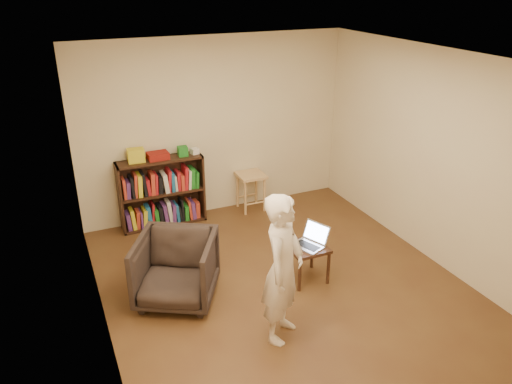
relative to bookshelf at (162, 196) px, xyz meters
name	(u,v)px	position (x,y,z in m)	size (l,w,h in m)	color
floor	(282,284)	(0.89, -2.09, -0.44)	(4.50, 4.50, 0.00)	#4C2B18
ceiling	(288,59)	(0.89, -2.09, 2.16)	(4.50, 4.50, 0.00)	silver
wall_back	(215,127)	(0.89, 0.16, 0.86)	(4.00, 4.00, 0.00)	beige
wall_left	(92,216)	(-1.11, -2.09, 0.86)	(4.50, 4.50, 0.00)	beige
wall_right	(431,157)	(2.89, -2.09, 0.86)	(4.50, 4.50, 0.00)	beige
bookshelf	(162,196)	(0.00, 0.00, 0.00)	(1.20, 0.30, 1.00)	black
box_yellow	(136,155)	(-0.31, 0.01, 0.65)	(0.22, 0.16, 0.18)	gold
red_cloth	(158,156)	(-0.01, 0.00, 0.61)	(0.28, 0.21, 0.09)	maroon
box_green	(183,151)	(0.34, -0.01, 0.63)	(0.13, 0.13, 0.13)	#1F7422
box_white	(195,151)	(0.52, 0.00, 0.60)	(0.10, 0.10, 0.08)	silver
stool	(251,181)	(1.36, -0.06, 0.03)	(0.40, 0.40, 0.58)	tan
armchair	(176,269)	(-0.31, -1.87, -0.05)	(0.82, 0.85, 0.77)	#2C211D
side_table	(307,251)	(1.19, -2.10, -0.07)	(0.44, 0.44, 0.45)	black
laptop	(311,241)	(1.25, -2.09, 0.06)	(0.44, 0.44, 0.24)	silver
person	(283,269)	(0.48, -2.87, 0.34)	(0.57, 0.37, 1.55)	beige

